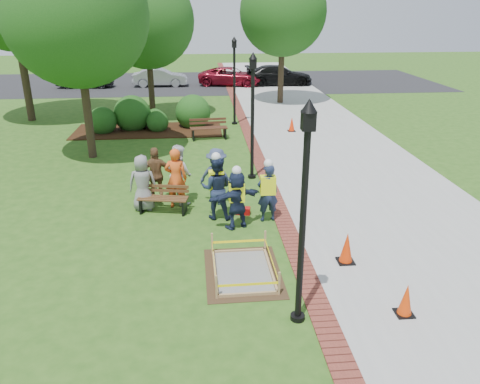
{
  "coord_description": "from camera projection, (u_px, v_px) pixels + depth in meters",
  "views": [
    {
      "loc": [
        -0.51,
        -10.35,
        5.65
      ],
      "look_at": [
        0.5,
        1.2,
        1.0
      ],
      "focal_mm": 35.0,
      "sensor_mm": 36.0,
      "label": 1
    }
  ],
  "objects": [
    {
      "name": "bench_near",
      "position": [
        163.0,
        204.0,
        13.61
      ],
      "size": [
        1.51,
        0.74,
        0.78
      ],
      "color": "brown",
      "rests_on": "ground"
    },
    {
      "name": "mulch_bed",
      "position": [
        148.0,
        130.0,
        22.56
      ],
      "size": [
        7.0,
        3.0,
        0.05
      ],
      "primitive_type": "cube",
      "color": "#381E0F",
      "rests_on": "ground"
    },
    {
      "name": "cone_back",
      "position": [
        347.0,
        248.0,
        10.89
      ],
      "size": [
        0.39,
        0.39,
        0.77
      ],
      "color": "black",
      "rests_on": "ground"
    },
    {
      "name": "tree_right",
      "position": [
        283.0,
        12.0,
        27.09
      ],
      "size": [
        5.04,
        5.04,
        7.79
      ],
      "color": "#3D2D1E",
      "rests_on": "ground"
    },
    {
      "name": "lamp_far",
      "position": [
        234.0,
        74.0,
        22.91
      ],
      "size": [
        0.28,
        0.28,
        4.26
      ],
      "color": "black",
      "rests_on": "ground"
    },
    {
      "name": "hivis_worker_b",
      "position": [
        268.0,
        191.0,
        12.85
      ],
      "size": [
        0.58,
        0.43,
        1.81
      ],
      "color": "#192641",
      "rests_on": "ground"
    },
    {
      "name": "parked_car_d",
      "position": [
        278.0,
        85.0,
        35.45
      ],
      "size": [
        2.19,
        4.89,
        1.58
      ],
      "primitive_type": "imported",
      "rotation": [
        0.0,
        0.0,
        1.56
      ],
      "color": "black",
      "rests_on": "ground"
    },
    {
      "name": "casual_person_b",
      "position": [
        176.0,
        178.0,
        13.73
      ],
      "size": [
        0.64,
        0.46,
        1.82
      ],
      "color": "#E9531B",
      "rests_on": "ground"
    },
    {
      "name": "parking_lot",
      "position": [
        205.0,
        82.0,
        36.68
      ],
      "size": [
        36.0,
        12.0,
        0.01
      ],
      "primitive_type": "cube",
      "color": "black",
      "rests_on": "ground"
    },
    {
      "name": "tree_left",
      "position": [
        76.0,
        14.0,
        16.7
      ],
      "size": [
        5.24,
        5.24,
        7.97
      ],
      "color": "#3D2D1E",
      "rests_on": "ground"
    },
    {
      "name": "parked_car_a",
      "position": [
        86.0,
        88.0,
        34.38
      ],
      "size": [
        2.26,
        4.76,
        1.52
      ],
      "primitive_type": "imported",
      "rotation": [
        0.0,
        0.0,
        1.52
      ],
      "color": "#242527",
      "rests_on": "ground"
    },
    {
      "name": "parked_car_b",
      "position": [
        161.0,
        86.0,
        34.9
      ],
      "size": [
        1.92,
        4.4,
        1.44
      ],
      "primitive_type": "imported",
      "rotation": [
        0.0,
        0.0,
        1.57
      ],
      "color": "#9D9CA1",
      "rests_on": "ground"
    },
    {
      "name": "hivis_worker_a",
      "position": [
        237.0,
        197.0,
        12.45
      ],
      "size": [
        0.6,
        0.5,
        1.76
      ],
      "color": "#1B2F47",
      "rests_on": "ground"
    },
    {
      "name": "parked_car_c",
      "position": [
        231.0,
        85.0,
        35.34
      ],
      "size": [
        2.82,
        4.77,
        1.45
      ],
      "primitive_type": "imported",
      "rotation": [
        0.0,
        0.0,
        1.36
      ],
      "color": "maroon",
      "rests_on": "ground"
    },
    {
      "name": "wet_concrete_pad",
      "position": [
        243.0,
        264.0,
        10.52
      ],
      "size": [
        1.74,
        2.33,
        0.55
      ],
      "color": "#47331E",
      "rests_on": "ground"
    },
    {
      "name": "bench_far",
      "position": [
        209.0,
        133.0,
        21.08
      ],
      "size": [
        1.72,
        0.74,
        0.9
      ],
      "color": "#512B1C",
      "rests_on": "ground"
    },
    {
      "name": "hivis_worker_c",
      "position": [
        217.0,
        186.0,
        12.99
      ],
      "size": [
        0.63,
        0.46,
        1.94
      ],
      "color": "#161A3A",
      "rests_on": "ground"
    },
    {
      "name": "cone_far",
      "position": [
        292.0,
        125.0,
        22.3
      ],
      "size": [
        0.36,
        0.36,
        0.7
      ],
      "color": "black",
      "rests_on": "ground"
    },
    {
      "name": "casual_person_a",
      "position": [
        143.0,
        183.0,
        13.59
      ],
      "size": [
        0.54,
        0.36,
        1.67
      ],
      "color": "gray",
      "rests_on": "ground"
    },
    {
      "name": "casual_person_d",
      "position": [
        156.0,
        175.0,
        14.14
      ],
      "size": [
        0.59,
        0.42,
        1.72
      ],
      "color": "brown",
      "rests_on": "ground"
    },
    {
      "name": "casual_person_c",
      "position": [
        179.0,
        174.0,
        14.1
      ],
      "size": [
        0.64,
        0.69,
        1.81
      ],
      "color": "silver",
      "rests_on": "ground"
    },
    {
      "name": "shrub_d",
      "position": [
        194.0,
        127.0,
        23.29
      ],
      "size": [
        1.72,
        1.72,
        1.72
      ],
      "primitive_type": "sphere",
      "color": "#194915",
      "rests_on": "ground"
    },
    {
      "name": "lamp_mid",
      "position": [
        253.0,
        108.0,
        15.51
      ],
      "size": [
        0.28,
        0.28,
        4.26
      ],
      "color": "black",
      "rests_on": "ground"
    },
    {
      "name": "cone_front",
      "position": [
        406.0,
        300.0,
        9.04
      ],
      "size": [
        0.35,
        0.35,
        0.69
      ],
      "color": "black",
      "rests_on": "ground"
    },
    {
      "name": "shrub_b",
      "position": [
        134.0,
        129.0,
        22.85
      ],
      "size": [
        1.78,
        1.78,
        1.78
      ],
      "primitive_type": "sphere",
      "color": "#194915",
      "rests_on": "ground"
    },
    {
      "name": "shrub_c",
      "position": [
        158.0,
        131.0,
        22.52
      ],
      "size": [
        1.06,
        1.06,
        1.06
      ],
      "primitive_type": "sphere",
      "color": "#194915",
      "rests_on": "ground"
    },
    {
      "name": "tree_back",
      "position": [
        147.0,
        21.0,
        23.4
      ],
      "size": [
        4.77,
        4.77,
        7.31
      ],
      "color": "#3D2D1E",
      "rests_on": "ground"
    },
    {
      "name": "shrub_a",
      "position": [
        104.0,
        133.0,
        22.21
      ],
      "size": [
        1.33,
        1.33,
        1.33
      ],
      "primitive_type": "sphere",
      "color": "#194915",
      "rests_on": "ground"
    },
    {
      "name": "brick_edging",
      "position": [
        251.0,
        139.0,
        21.09
      ],
      "size": [
        0.5,
        60.0,
        0.03
      ],
      "primitive_type": "cube",
      "color": "maroon",
      "rests_on": "ground"
    },
    {
      "name": "casual_person_e",
      "position": [
        217.0,
        177.0,
        14.01
      ],
      "size": [
        0.65,
        0.56,
        1.73
      ],
      "color": "#343F5C",
      "rests_on": "ground"
    },
    {
      "name": "ground",
      "position": [
        224.0,
        247.0,
        11.71
      ],
      "size": [
        100.0,
        100.0,
        0.0
      ],
      "primitive_type": "plane",
      "color": "#285116",
      "rests_on": "ground"
    },
    {
      "name": "sidewalk",
      "position": [
        321.0,
        138.0,
        21.36
      ],
      "size": [
        6.0,
        60.0,
        0.02
      ],
      "primitive_type": "cube",
      "color": "#9E9E99",
      "rests_on": "ground"
    },
    {
      "name": "shrub_e",
      "position": [
        156.0,
        127.0,
        23.33
      ],
      "size": [
        0.97,
        0.97,
        0.97
      ],
      "primitive_type": "sphere",
      "color": "#194915",
      "rests_on": "ground"
    },
    {
      "name": "lamp_near",
      "position": [
        304.0,
        201.0,
        8.12
      ],
      "size": [
        0.28,
        0.28,
        4.26
      ],
      "color": "black",
      "rests_on": "ground"
    },
    {
      "name": "toolbox",
      "position": [
        243.0,
        211.0,
        13.55
      ],
      "size": [
        0.44,
        0.3,
        0.2
      ],
      "primitive_type": "cube",
      "rotation": [
        0.0,
        0.0,
        -0.21
      ],
      "color": "#A30E0C",
      "rests_on": "ground"
    }
  ]
}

